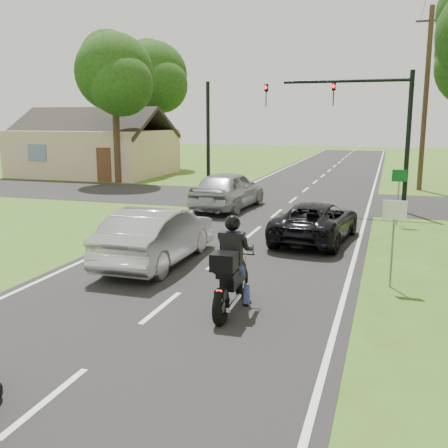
{
  "coord_description": "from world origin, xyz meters",
  "views": [
    {
      "loc": [
        4.52,
        -9.81,
        4.0
      ],
      "look_at": [
        0.47,
        3.0,
        1.3
      ],
      "focal_mm": 42.0,
      "sensor_mm": 36.0,
      "label": 1
    }
  ],
  "objects": [
    {
      "name": "sign_green",
      "position": [
        4.9,
        10.98,
        1.6
      ],
      "size": [
        0.55,
        0.07,
        2.12
      ],
      "color": "slate",
      "rests_on": "ground"
    },
    {
      "name": "road",
      "position": [
        0.0,
        10.0,
        0.01
      ],
      "size": [
        8.0,
        100.0,
        0.01
      ],
      "primitive_type": "cube",
      "color": "black",
      "rests_on": "ground"
    },
    {
      "name": "motorcycle_rider",
      "position": [
        1.49,
        0.28,
        0.82
      ],
      "size": [
        0.68,
        2.41,
        2.08
      ],
      "rotation": [
        0.0,
        0.0,
        0.02
      ],
      "color": "black",
      "rests_on": "ground"
    },
    {
      "name": "traffic_signal",
      "position": [
        3.34,
        14.0,
        4.14
      ],
      "size": [
        6.38,
        0.44,
        6.0
      ],
      "color": "black",
      "rests_on": "ground"
    },
    {
      "name": "sign_white",
      "position": [
        4.7,
        2.98,
        1.6
      ],
      "size": [
        0.55,
        0.07,
        2.12
      ],
      "color": "slate",
      "rests_on": "ground"
    },
    {
      "name": "signal_pole_far",
      "position": [
        -5.2,
        18.0,
        3.0
      ],
      "size": [
        0.2,
        0.2,
        6.0
      ],
      "primitive_type": "cylinder",
      "color": "black",
      "rests_on": "ground"
    },
    {
      "name": "utility_pole_far",
      "position": [
        6.2,
        22.0,
        5.08
      ],
      "size": [
        1.6,
        0.28,
        10.0
      ],
      "color": "#4B3522",
      "rests_on": "ground"
    },
    {
      "name": "tree_left_near",
      "position": [
        -11.73,
        19.78,
        6.53
      ],
      "size": [
        5.12,
        4.96,
        9.22
      ],
      "color": "#332316",
      "rests_on": "ground"
    },
    {
      "name": "ground",
      "position": [
        0.0,
        0.0,
        0.0
      ],
      "size": [
        140.0,
        140.0,
        0.0
      ],
      "primitive_type": "plane",
      "color": "#3D5919",
      "rests_on": "ground"
    },
    {
      "name": "house",
      "position": [
        -16.0,
        24.0,
        1.77
      ],
      "size": [
        10.2,
        8.0,
        4.84
      ],
      "color": "#C9B38C",
      "rests_on": "ground"
    },
    {
      "name": "silver_sedan",
      "position": [
        -1.56,
        3.24,
        0.81
      ],
      "size": [
        1.69,
        4.84,
        1.59
      ],
      "primitive_type": "imported",
      "rotation": [
        0.0,
        0.0,
        3.14
      ],
      "color": "#BCBBC1",
      "rests_on": "road"
    },
    {
      "name": "silver_suv",
      "position": [
        -2.31,
        12.45,
        0.88
      ],
      "size": [
        2.48,
        5.25,
        1.74
      ],
      "primitive_type": "imported",
      "rotation": [
        0.0,
        0.0,
        3.06
      ],
      "color": "#9DA0A4",
      "rests_on": "road"
    },
    {
      "name": "cross_road",
      "position": [
        0.0,
        16.0,
        0.01
      ],
      "size": [
        60.0,
        7.0,
        0.01
      ],
      "primitive_type": "cube",
      "color": "black",
      "rests_on": "ground"
    },
    {
      "name": "tree_left_far",
      "position": [
        -13.7,
        29.76,
        7.13
      ],
      "size": [
        5.76,
        5.58,
        10.14
      ],
      "color": "#332316",
      "rests_on": "ground"
    },
    {
      "name": "dark_suv",
      "position": [
        2.29,
        7.36,
        0.66
      ],
      "size": [
        2.64,
        4.89,
        1.3
      ],
      "primitive_type": "imported",
      "rotation": [
        0.0,
        0.0,
        3.04
      ],
      "color": "black",
      "rests_on": "road"
    }
  ]
}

